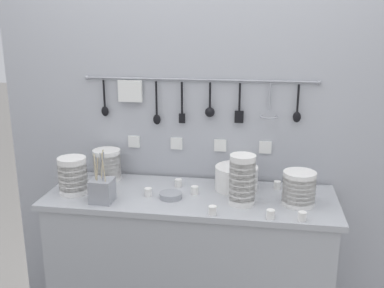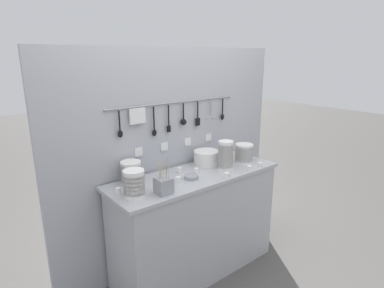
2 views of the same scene
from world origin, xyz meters
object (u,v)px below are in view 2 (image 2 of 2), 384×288
(bowl_stack_back_corner, at_px, (134,184))
(cup_beside_plates, at_px, (260,165))
(bowl_stack_nested_right, at_px, (244,153))
(cup_front_left, at_px, (249,168))
(bowl_stack_tall_left, at_px, (131,172))
(cup_back_right, at_px, (221,157))
(cup_back_left, at_px, (178,179))
(cup_edge_near, at_px, (180,170))
(steel_mixing_bowl, at_px, (191,177))
(bowl_stack_wide_centre, at_px, (226,155))
(cup_mid_row, at_px, (118,191))
(cutlery_caddy, at_px, (164,185))
(cup_edge_far, at_px, (227,175))
(plate_stack, at_px, (207,158))
(cup_front_right, at_px, (196,171))

(bowl_stack_back_corner, height_order, cup_beside_plates, bowl_stack_back_corner)
(bowl_stack_nested_right, height_order, cup_front_left, bowl_stack_nested_right)
(bowl_stack_nested_right, bearing_deg, bowl_stack_tall_left, 169.36)
(bowl_stack_nested_right, height_order, cup_back_right, bowl_stack_nested_right)
(bowl_stack_back_corner, height_order, cup_back_left, bowl_stack_back_corner)
(cup_edge_near, bearing_deg, bowl_stack_nested_right, -12.80)
(steel_mixing_bowl, distance_m, cup_edge_near, 0.17)
(bowl_stack_wide_centre, bearing_deg, bowl_stack_nested_right, 8.06)
(bowl_stack_tall_left, relative_size, steel_mixing_bowl, 1.49)
(cup_mid_row, bearing_deg, bowl_stack_wide_centre, -7.19)
(cutlery_caddy, relative_size, cup_back_right, 6.34)
(bowl_stack_wide_centre, height_order, cup_back_left, bowl_stack_wide_centre)
(cup_back_right, height_order, cup_beside_plates, same)
(cup_back_right, relative_size, cup_beside_plates, 1.00)
(cutlery_caddy, height_order, cup_front_left, cutlery_caddy)
(cup_mid_row, bearing_deg, cup_edge_far, -18.16)
(plate_stack, height_order, cup_front_right, plate_stack)
(plate_stack, bearing_deg, bowl_stack_wide_centre, -78.74)
(cup_back_right, distance_m, cup_beside_plates, 0.41)
(bowl_stack_back_corner, distance_m, cup_edge_near, 0.58)
(bowl_stack_nested_right, bearing_deg, cup_front_left, -125.91)
(cup_back_left, bearing_deg, cup_front_right, 15.29)
(cup_edge_near, distance_m, cup_beside_plates, 0.74)
(cup_front_right, distance_m, cup_back_left, 0.25)
(plate_stack, bearing_deg, cup_mid_row, -174.88)
(steel_mixing_bowl, bearing_deg, plate_stack, 29.83)
(plate_stack, relative_size, cup_back_left, 5.43)
(plate_stack, xyz_separation_m, cup_front_right, (-0.22, -0.11, -0.04))
(cutlery_caddy, xyz_separation_m, cup_edge_near, (0.35, 0.27, -0.04))
(bowl_stack_tall_left, distance_m, cup_edge_near, 0.44)
(cup_mid_row, bearing_deg, bowl_stack_tall_left, 35.00)
(bowl_stack_tall_left, distance_m, cutlery_caddy, 0.34)
(steel_mixing_bowl, relative_size, cup_front_right, 2.75)
(plate_stack, relative_size, cup_mid_row, 5.43)
(steel_mixing_bowl, xyz_separation_m, cup_back_right, (0.56, 0.23, 0.01))
(bowl_stack_nested_right, relative_size, plate_stack, 0.74)
(bowl_stack_tall_left, bearing_deg, cutlery_caddy, -75.04)
(cup_front_left, xyz_separation_m, cup_beside_plates, (0.15, 0.00, 0.00))
(cup_edge_far, xyz_separation_m, cup_edge_near, (-0.23, 0.34, 0.00))
(bowl_stack_back_corner, bearing_deg, cup_edge_near, 18.98)
(bowl_stack_tall_left, height_order, cup_front_right, bowl_stack_tall_left)
(bowl_stack_nested_right, height_order, cup_back_left, bowl_stack_nested_right)
(cup_back_left, bearing_deg, cup_beside_plates, -12.84)
(bowl_stack_wide_centre, distance_m, cup_front_left, 0.24)
(bowl_stack_tall_left, relative_size, cup_front_left, 4.10)
(cutlery_caddy, bearing_deg, cup_front_right, 21.14)
(cup_back_left, distance_m, cup_back_right, 0.72)
(plate_stack, height_order, cup_back_left, plate_stack)
(plate_stack, relative_size, cup_edge_far, 5.43)
(steel_mixing_bowl, bearing_deg, bowl_stack_nested_right, 2.15)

